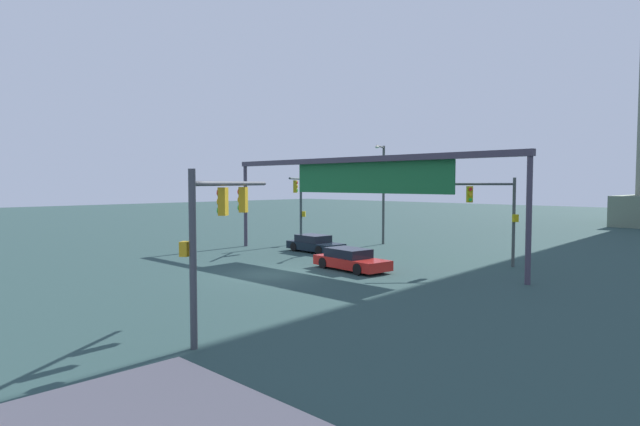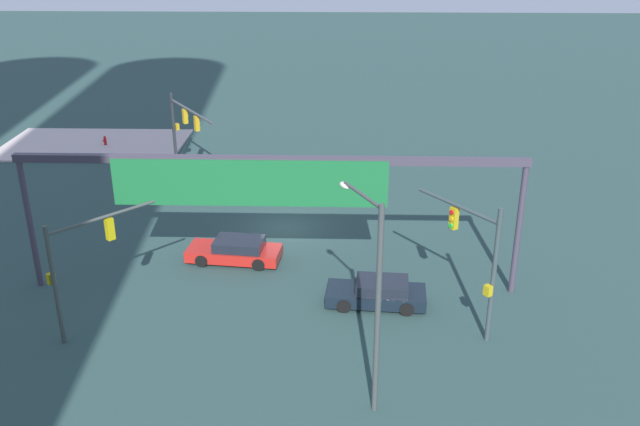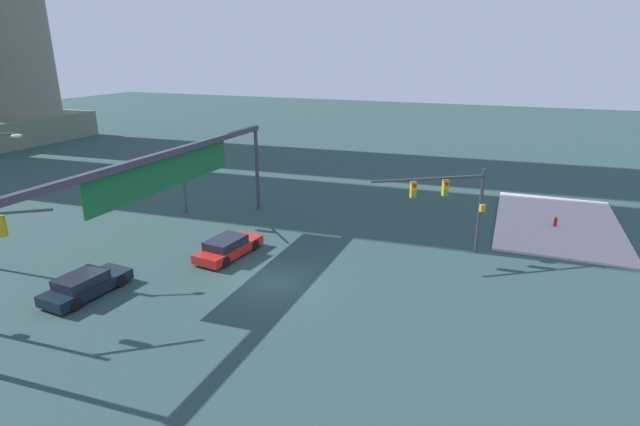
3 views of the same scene
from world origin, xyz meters
The scene contains 8 objects.
ground_plane centered at (0.00, 0.00, 0.00)m, with size 196.42×196.42×0.00m, color #27403E.
traffic_signal_near_corner centered at (7.47, 10.80, 3.54)m, with size 3.71×3.67×5.24m.
traffic_signal_opposite_side centered at (7.24, -8.28, 3.77)m, with size 3.99×6.21×5.34m.
traffic_signal_cross_street centered at (-8.64, 10.26, 3.75)m, with size 2.83×4.01×5.91m.
streetlamp_curved_arm centered at (-4.21, 15.25, 4.65)m, with size 1.50×2.73×7.90m.
overhead_sign_gantry centered at (0.32, 6.98, 5.47)m, with size 22.70×0.43×6.56m.
sedan_car_approaching centered at (-4.82, 8.23, 0.57)m, with size 4.59×2.17×1.21m.
sedan_car_waiting_far centered at (2.19, 4.13, 0.58)m, with size 4.88×2.36×1.21m.
Camera 1 is at (21.78, -18.22, 4.91)m, focal length 29.63 mm.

